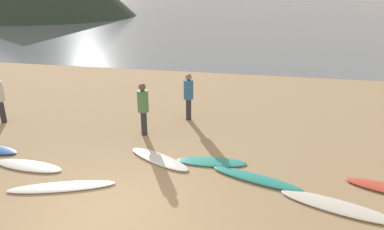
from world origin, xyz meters
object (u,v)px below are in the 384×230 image
surfboard_5 (256,179)px  surfboard_3 (159,159)px  person_3 (143,105)px  surfboard_2 (62,187)px  surfboard_1 (28,166)px  surfboard_4 (212,162)px  person_1 (189,93)px  surfboard_6 (337,206)px

surfboard_5 → surfboard_3: bearing=-173.1°
surfboard_5 → person_3: (-3.71, 2.13, 0.99)m
surfboard_2 → surfboard_3: 2.66m
surfboard_2 → person_3: 3.72m
surfboard_1 → surfboard_4: bearing=18.3°
surfboard_3 → person_1: size_ratio=1.23×
surfboard_3 → person_1: bearing=114.4°
surfboard_2 → person_3: person_3 is taller
surfboard_4 → surfboard_5: size_ratio=0.82×
surfboard_1 → person_3: (2.39, 2.70, 0.99)m
surfboard_1 → surfboard_4: 5.00m
surfboard_1 → surfboard_2: 1.64m
surfboard_1 → person_1: person_1 is taller
surfboard_2 → surfboard_4: (3.39, 1.99, 0.00)m
surfboard_5 → person_3: bearing=167.7°
surfboard_1 → surfboard_6: surfboard_1 is taller
surfboard_4 → person_3: 3.03m
surfboard_4 → surfboard_6: size_ratio=0.78×
surfboard_2 → person_1: 5.57m
surfboard_6 → person_1: (-4.36, 4.57, 0.98)m
surfboard_6 → surfboard_4: bearing=171.6°
surfboard_3 → person_3: (-0.98, 1.62, 0.99)m
surfboard_4 → person_3: size_ratio=1.11×
surfboard_5 → person_3: size_ratio=1.36×
surfboard_3 → person_1: person_1 is taller
surfboard_1 → surfboard_4: surfboard_1 is taller
surfboard_3 → surfboard_1: bearing=-134.9°
surfboard_2 → surfboard_4: surfboard_4 is taller
surfboard_3 → person_1: (0.16, 3.23, 0.97)m
surfboard_1 → surfboard_6: size_ratio=0.82×
surfboard_1 → surfboard_3: (3.37, 1.08, 0.00)m
surfboard_4 → surfboard_6: 3.38m
person_3 → surfboard_1: bearing=-31.4°
surfboard_1 → surfboard_5: 6.13m
surfboard_5 → person_1: 4.65m
surfboard_3 → surfboard_4: (1.48, 0.15, -0.01)m
surfboard_3 → surfboard_6: bearing=10.8°
surfboard_5 → person_1: (-2.57, 3.75, 0.97)m
surfboard_2 → surfboard_3: surfboard_3 is taller
surfboard_6 → surfboard_3: bearing=-178.8°
surfboard_5 → surfboard_6: surfboard_5 is taller
surfboard_1 → surfboard_4: (4.85, 1.23, -0.00)m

